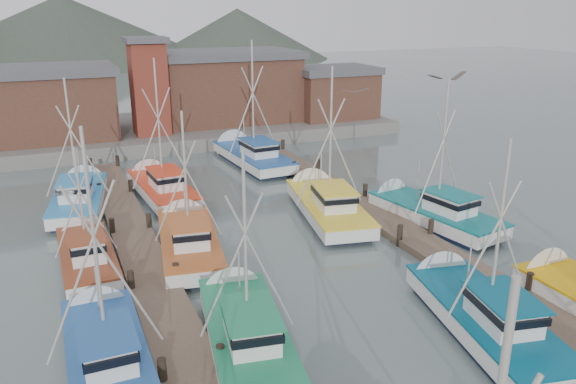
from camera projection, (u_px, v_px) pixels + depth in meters
name	position (u px, v px, depth m)	size (l,w,h in m)	color
ground	(346.00, 313.00, 23.49)	(260.00, 260.00, 0.00)	#51615E
dock_left	(159.00, 297.00, 24.34)	(2.30, 46.00, 1.50)	#4E3D30
dock_right	(426.00, 246.00, 29.56)	(2.30, 46.00, 1.50)	#4E3D30
quay	(166.00, 130.00, 55.62)	(44.00, 16.00, 1.20)	slate
shed_left	(41.00, 102.00, 48.60)	(12.72, 8.48, 6.20)	brown
shed_center	(223.00, 85.00, 56.58)	(14.84, 9.54, 6.90)	brown
shed_right	(333.00, 92.00, 58.33)	(8.48, 6.36, 5.20)	brown
lookout_tower	(149.00, 86.00, 49.83)	(3.60, 3.60, 8.50)	maroon
distant_hills	(32.00, 65.00, 125.81)	(175.00, 140.00, 42.00)	#434D40
boat_4	(245.00, 329.00, 21.04)	(4.03, 9.09, 8.50)	#101B36
boat_5	(478.00, 312.00, 22.21)	(4.54, 9.59, 8.66)	#101B36
boat_6	(106.00, 350.00, 19.74)	(3.83, 8.48, 9.49)	#101B36
boat_8	(188.00, 239.00, 29.22)	(4.08, 9.32, 8.29)	#101B36
boat_9	(325.00, 204.00, 34.45)	(4.82, 10.32, 9.99)	#101B36
boat_10	(87.00, 255.00, 27.33)	(2.83, 7.83, 6.79)	#101B36
boat_11	(428.00, 211.00, 33.22)	(4.28, 9.45, 9.26)	#101B36
boat_12	(161.00, 187.00, 37.72)	(3.97, 9.26, 10.00)	#101B36
boat_13	(250.00, 155.00, 45.94)	(4.37, 10.66, 10.83)	#101B36
boat_14	(80.00, 196.00, 35.88)	(4.29, 9.58, 9.06)	#101B36
gull_near	(447.00, 77.00, 15.47)	(1.52, 0.66, 0.24)	gray
gull_far	(355.00, 91.00, 27.04)	(1.55, 0.64, 0.24)	gray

